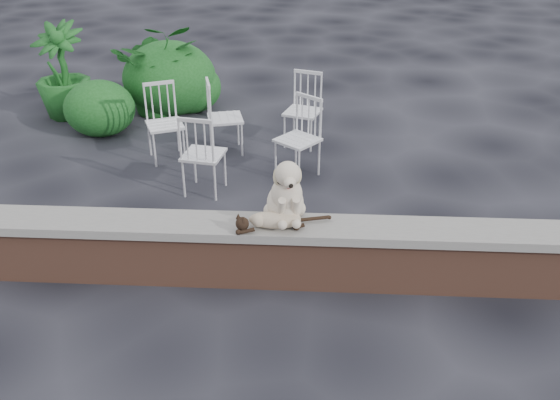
# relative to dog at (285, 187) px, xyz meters

# --- Properties ---
(ground) EXTENTS (60.00, 60.00, 0.00)m
(ground) POSITION_rel_dog_xyz_m (-0.31, -0.09, -0.88)
(ground) COLOR black
(ground) RESTS_ON ground
(brick_wall) EXTENTS (6.00, 0.30, 0.50)m
(brick_wall) POSITION_rel_dog_xyz_m (-0.31, -0.09, -0.63)
(brick_wall) COLOR brown
(brick_wall) RESTS_ON ground
(capstone) EXTENTS (6.20, 0.40, 0.08)m
(capstone) POSITION_rel_dog_xyz_m (-0.31, -0.09, -0.34)
(capstone) COLOR slate
(capstone) RESTS_ON brick_wall
(dog) EXTENTS (0.49, 0.58, 0.60)m
(dog) POSITION_rel_dog_xyz_m (0.00, 0.00, 0.00)
(dog) COLOR beige
(dog) RESTS_ON capstone
(cat) EXTENTS (0.99, 0.42, 0.16)m
(cat) POSITION_rel_dog_xyz_m (-0.08, -0.15, -0.22)
(cat) COLOR tan
(cat) RESTS_ON capstone
(chair_e) EXTENTS (0.68, 0.68, 0.94)m
(chair_e) POSITION_rel_dog_xyz_m (-0.88, 2.65, -0.41)
(chair_e) COLOR white
(chair_e) RESTS_ON ground
(chair_c) EXTENTS (0.65, 0.65, 0.94)m
(chair_c) POSITION_rel_dog_xyz_m (-0.97, 1.54, -0.41)
(chair_c) COLOR white
(chair_c) RESTS_ON ground
(chair_a) EXTENTS (0.74, 0.74, 0.94)m
(chair_a) POSITION_rel_dog_xyz_m (-1.58, 2.38, -0.41)
(chair_a) COLOR white
(chair_a) RESTS_ON ground
(chair_b) EXTENTS (0.79, 0.79, 0.94)m
(chair_b) POSITION_rel_dog_xyz_m (0.05, 2.01, -0.41)
(chair_b) COLOR white
(chair_b) RESTS_ON ground
(chair_d) EXTENTS (0.71, 0.71, 0.94)m
(chair_d) POSITION_rel_dog_xyz_m (0.09, 2.93, -0.41)
(chair_d) COLOR white
(chair_d) RESTS_ON ground
(potted_plant_a) EXTENTS (1.44, 1.33, 1.34)m
(potted_plant_a) POSITION_rel_dog_xyz_m (-2.05, 4.03, -0.21)
(potted_plant_a) COLOR #154B18
(potted_plant_a) RESTS_ON ground
(potted_plant_b) EXTENTS (0.88, 0.88, 1.35)m
(potted_plant_b) POSITION_rel_dog_xyz_m (-3.36, 3.78, -0.20)
(potted_plant_b) COLOR #154B18
(potted_plant_b) RESTS_ON ground
(shrubbery) EXTENTS (2.00, 1.99, 1.09)m
(shrubbery) POSITION_rel_dog_xyz_m (-2.00, 3.95, -0.45)
(shrubbery) COLOR #154B18
(shrubbery) RESTS_ON ground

